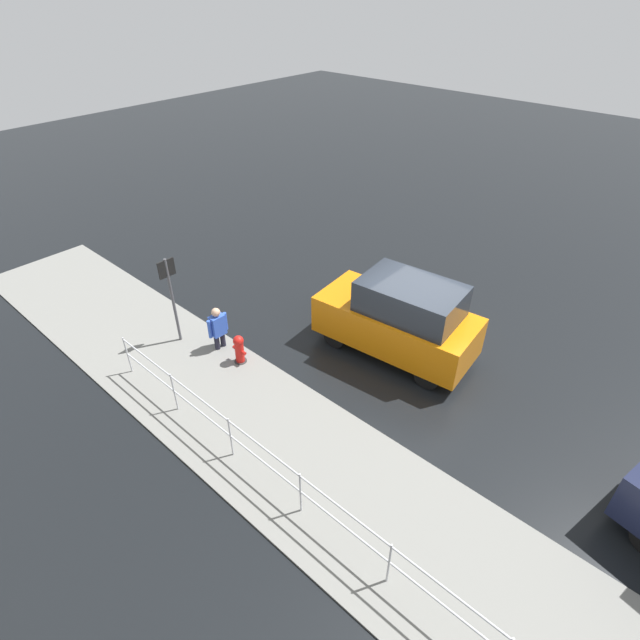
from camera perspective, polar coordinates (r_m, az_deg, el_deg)
name	(u,v)px	position (r m, az deg, el deg)	size (l,w,h in m)	color
ground_plane	(414,357)	(12.73, 10.66, -4.12)	(60.00, 60.00, 0.00)	black
kerb_strip	(297,456)	(10.29, -2.66, -15.25)	(24.00, 3.20, 0.04)	slate
moving_hatchback	(400,318)	(12.21, 9.08, 0.21)	(4.05, 2.08, 2.06)	orange
fire_hydrant	(239,350)	(12.24, -9.20, -3.37)	(0.42, 0.31, 0.80)	red
pedestrian	(218,327)	(12.62, -11.60, -0.74)	(0.25, 0.57, 1.22)	blue
metal_railing	(263,457)	(9.41, -6.53, -15.29)	(9.38, 0.04, 1.05)	#B7BABF
sign_post	(171,289)	(12.66, -16.70, 3.41)	(0.07, 0.44, 2.40)	#4C4C51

